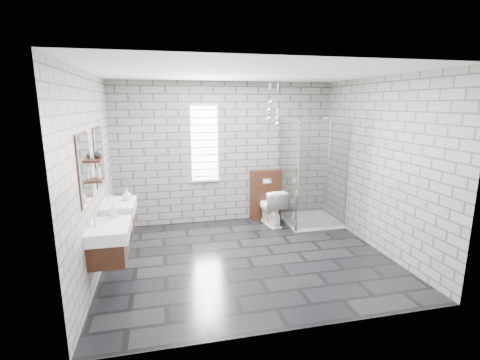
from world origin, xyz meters
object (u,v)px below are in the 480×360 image
object	(u,v)px
shower_enclosure	(309,199)
toilet	(271,207)
vanity_left	(106,233)
cistern_panel	(266,195)
vanity_right	(116,208)

from	to	relation	value
shower_enclosure	toilet	distance (m)	0.74
vanity_left	shower_enclosure	xyz separation A→B (m)	(3.41, 1.70, -0.25)
shower_enclosure	toilet	bearing A→B (deg)	166.96
vanity_left	cistern_panel	xyz separation A→B (m)	(2.71, 2.22, -0.26)
cistern_panel	toilet	size ratio (longest dim) A/B	1.42
cistern_panel	shower_enclosure	xyz separation A→B (m)	(0.70, -0.52, 0.00)
vanity_right	shower_enclosure	distance (m)	3.48
shower_enclosure	toilet	world-z (taller)	shower_enclosure
shower_enclosure	vanity_left	bearing A→B (deg)	-153.46
cistern_panel	shower_enclosure	world-z (taller)	shower_enclosure
vanity_left	toilet	world-z (taller)	vanity_left
vanity_left	vanity_right	world-z (taller)	same
vanity_right	cistern_panel	size ratio (longest dim) A/B	1.57
vanity_right	cistern_panel	xyz separation A→B (m)	(2.71, 1.20, -0.26)
cistern_panel	toilet	xyz separation A→B (m)	(0.00, -0.35, -0.15)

